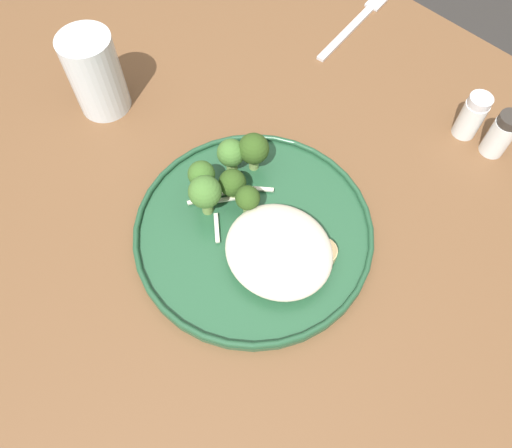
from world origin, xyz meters
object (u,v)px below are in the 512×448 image
broccoli_floret_split_head (254,149)px  seared_scallop_left_edge (286,251)px  broccoli_floret_right_tilted (202,176)px  seared_scallop_on_noodles (296,282)px  pepper_shaker (501,134)px  broccoli_floret_left_leaning (205,193)px  broccoli_floret_rear_charred (248,199)px  broccoli_floret_center_pile (232,183)px  water_glass (96,79)px  dinner_plate (256,229)px  salt_shaker (472,116)px  dinner_fork (355,24)px  seared_scallop_half_hidden (322,253)px  seared_scallop_front_small (269,280)px  broccoli_floret_front_edge (231,154)px

broccoli_floret_split_head → seared_scallop_left_edge: bearing=-28.6°
broccoli_floret_right_tilted → seared_scallop_on_noodles: bearing=-3.9°
seared_scallop_left_edge → pepper_shaker: pepper_shaker is taller
seared_scallop_left_edge → broccoli_floret_left_leaning: broccoli_floret_left_leaning is taller
broccoli_floret_rear_charred → broccoli_floret_left_leaning: bearing=-137.2°
seared_scallop_on_noodles → broccoli_floret_left_leaning: size_ratio=0.51×
broccoli_floret_center_pile → water_glass: water_glass is taller
dinner_plate → water_glass: 0.30m
salt_shaker → pepper_shaker: same height
dinner_fork → pepper_shaker: bearing=-12.5°
seared_scallop_half_hidden → broccoli_floret_left_leaning: broccoli_floret_left_leaning is taller
seared_scallop_front_small → broccoli_floret_center_pile: (-0.12, 0.05, 0.01)m
dinner_plate → seared_scallop_on_noodles: (0.08, -0.02, 0.01)m
broccoli_floret_front_edge → seared_scallop_front_small: bearing=-29.2°
broccoli_floret_rear_charred → pepper_shaker: 0.34m
dinner_plate → salt_shaker: (0.09, 0.31, 0.02)m
seared_scallop_left_edge → broccoli_floret_split_head: bearing=151.4°
broccoli_floret_front_edge → broccoli_floret_left_leaning: broccoli_floret_left_leaning is taller
seared_scallop_half_hidden → water_glass: 0.38m
broccoli_floret_right_tilted → salt_shaker: same height
broccoli_floret_front_edge → broccoli_floret_split_head: bearing=49.2°
seared_scallop_left_edge → salt_shaker: salt_shaker is taller
seared_scallop_left_edge → broccoli_floret_right_tilted: size_ratio=0.52×
broccoli_floret_front_edge → water_glass: water_glass is taller
seared_scallop_left_edge → broccoli_floret_right_tilted: broccoli_floret_right_tilted is taller
seared_scallop_left_edge → broccoli_floret_split_head: size_ratio=0.50×
seared_scallop_half_hidden → water_glass: bearing=-175.2°
broccoli_floret_front_edge → broccoli_floret_rear_charred: 0.07m
seared_scallop_on_noodles → broccoli_floret_left_leaning: broccoli_floret_left_leaning is taller
seared_scallop_on_noodles → salt_shaker: salt_shaker is taller
broccoli_floret_right_tilted → broccoli_floret_left_leaning: 0.03m
seared_scallop_on_noodles → broccoli_floret_center_pile: size_ratio=0.70×
seared_scallop_on_noodles → broccoli_floret_rear_charred: 0.11m
dinner_plate → water_glass: size_ratio=2.52×
seared_scallop_front_small → broccoli_floret_split_head: broccoli_floret_split_head is taller
broccoli_floret_left_leaning → dinner_fork: bearing=103.3°
water_glass → salt_shaker: bearing=39.3°
seared_scallop_on_noodles → broccoli_floret_front_edge: 0.18m
water_glass → seared_scallop_left_edge: bearing=0.7°
seared_scallop_left_edge → broccoli_floret_left_leaning: size_ratio=0.47×
seared_scallop_left_edge → broccoli_floret_right_tilted: bearing=-176.4°
seared_scallop_front_small → salt_shaker: size_ratio=0.44×
seared_scallop_half_hidden → pepper_shaker: bearing=79.4°
seared_scallop_left_edge → pepper_shaker: size_ratio=0.44×
dinner_plate → seared_scallop_on_noodles: size_ratio=9.13×
broccoli_floret_center_pile → broccoli_floret_split_head: bearing=104.6°
broccoli_floret_split_head → pepper_shaker: size_ratio=0.87×
seared_scallop_left_edge → broccoli_floret_split_head: broccoli_floret_split_head is taller
seared_scallop_half_hidden → seared_scallop_on_noodles: size_ratio=1.06×
broccoli_floret_right_tilted → broccoli_floret_split_head: size_ratio=0.97×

